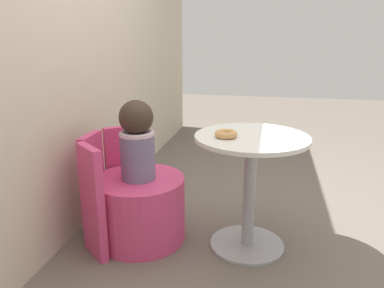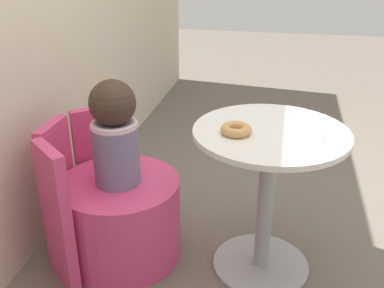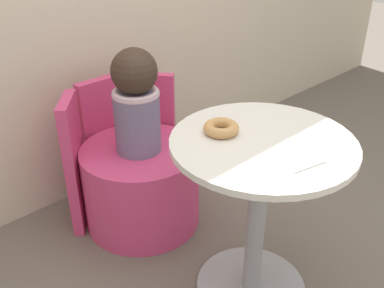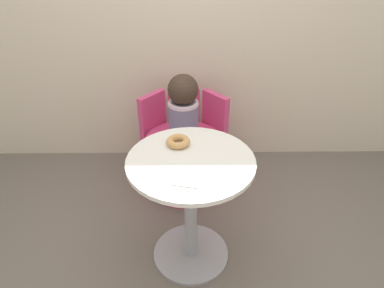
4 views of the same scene
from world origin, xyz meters
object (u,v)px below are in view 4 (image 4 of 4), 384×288
object	(u,v)px
tub_chair	(184,162)
donut	(178,141)
child_figure	(183,109)
round_table	(191,193)

from	to	relation	value
tub_chair	donut	bearing A→B (deg)	-92.16
child_figure	donut	xyz separation A→B (m)	(-0.02, -0.55, 0.07)
child_figure	tub_chair	bearing A→B (deg)	0.00
donut	round_table	bearing A→B (deg)	-64.68
round_table	donut	bearing A→B (deg)	115.32
tub_chair	child_figure	distance (m)	0.46
child_figure	donut	distance (m)	0.55
donut	tub_chair	bearing A→B (deg)	87.84
child_figure	donut	size ratio (longest dim) A/B	3.81
tub_chair	child_figure	bearing A→B (deg)	180.00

